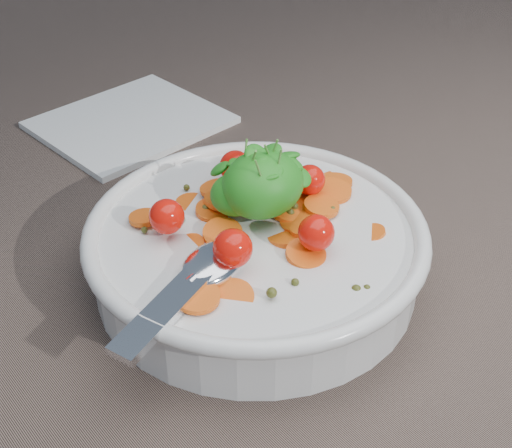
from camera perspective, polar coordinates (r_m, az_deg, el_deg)
ground at (r=0.55m, az=1.13°, el=-2.55°), size 6.00×6.00×0.00m
bowl at (r=0.51m, az=-0.02°, el=-1.91°), size 0.26×0.24×0.10m
napkin at (r=0.74m, az=-10.00°, el=8.01°), size 0.18×0.16×0.01m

